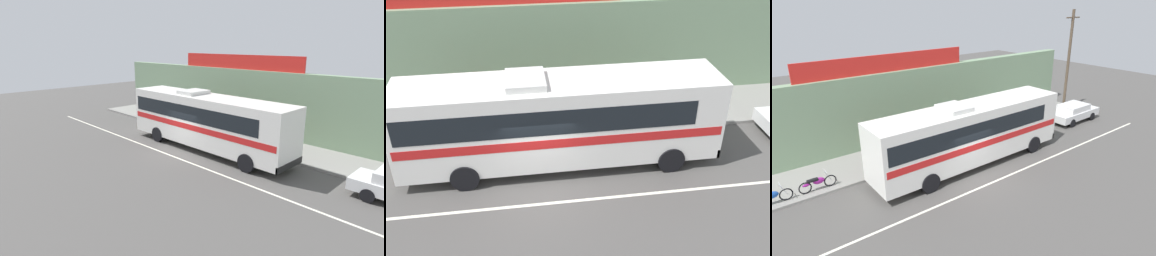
{
  "view_description": "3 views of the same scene",
  "coord_description": "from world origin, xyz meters",
  "views": [
    {
      "loc": [
        14.43,
        -12.73,
        6.76
      ],
      "look_at": [
        -0.26,
        1.44,
        1.27
      ],
      "focal_mm": 29.63,
      "sensor_mm": 36.0,
      "label": 1
    },
    {
      "loc": [
        -0.53,
        -12.54,
        10.12
      ],
      "look_at": [
        1.53,
        1.26,
        1.74
      ],
      "focal_mm": 40.89,
      "sensor_mm": 36.0,
      "label": 2
    },
    {
      "loc": [
        -10.39,
        -12.03,
        9.05
      ],
      "look_at": [
        0.84,
        2.22,
        2.07
      ],
      "focal_mm": 31.34,
      "sensor_mm": 36.0,
      "label": 3
    }
  ],
  "objects": [
    {
      "name": "storefront_facade",
      "position": [
        0.0,
        7.35,
        2.4
      ],
      "size": [
        30.0,
        0.7,
        4.8
      ],
      "primitive_type": "cube",
      "color": "gray",
      "rests_on": "ground_plane"
    },
    {
      "name": "road_center_stripe",
      "position": [
        0.0,
        -0.8,
        0.0
      ],
      "size": [
        30.0,
        0.14,
        0.01
      ],
      "primitive_type": "cube",
      "color": "silver",
      "rests_on": "ground_plane"
    },
    {
      "name": "sidewalk_slab",
      "position": [
        0.0,
        5.2,
        0.07
      ],
      "size": [
        30.0,
        3.6,
        0.14
      ],
      "primitive_type": "cube",
      "color": "gray",
      "rests_on": "ground_plane"
    },
    {
      "name": "intercity_bus",
      "position": [
        0.82,
        1.62,
        2.07
      ],
      "size": [
        12.04,
        2.64,
        3.78
      ],
      "color": "white",
      "rests_on": "ground_plane"
    },
    {
      "name": "ground_plane",
      "position": [
        0.0,
        0.0,
        0.0
      ],
      "size": [
        70.0,
        70.0,
        0.0
      ],
      "primitive_type": "plane",
      "color": "#4F4C49"
    },
    {
      "name": "pedestrian_near_shop",
      "position": [
        -2.29,
        5.72,
        1.14
      ],
      "size": [
        0.3,
        0.48,
        1.72
      ],
      "color": "black",
      "rests_on": "sidewalk_slab"
    }
  ]
}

